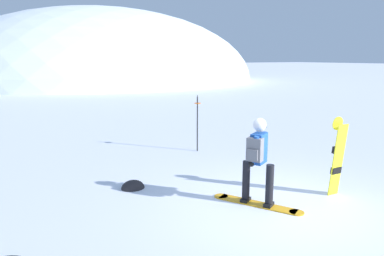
{
  "coord_description": "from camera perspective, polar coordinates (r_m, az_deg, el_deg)",
  "views": [
    {
      "loc": [
        -4.78,
        -4.9,
        2.84
      ],
      "look_at": [
        -0.15,
        3.42,
        1.0
      ],
      "focal_mm": 34.56,
      "sensor_mm": 36.0,
      "label": 1
    }
  ],
  "objects": [
    {
      "name": "snowboarder_main",
      "position": [
        7.15,
        10.12,
        -4.82
      ],
      "size": [
        1.05,
        1.64,
        1.71
      ],
      "color": "orange",
      "rests_on": "ground"
    },
    {
      "name": "rock_dark",
      "position": [
        8.32,
        -9.1,
        -9.16
      ],
      "size": [
        0.52,
        0.44,
        0.36
      ],
      "color": "#282628",
      "rests_on": "ground"
    },
    {
      "name": "piste_marker_near",
      "position": [
        11.16,
        0.83,
        1.41
      ],
      "size": [
        0.2,
        0.2,
        1.73
      ],
      "color": "black",
      "rests_on": "ground"
    },
    {
      "name": "ground_plane",
      "position": [
        7.41,
        14.31,
        -11.95
      ],
      "size": [
        300.0,
        300.0,
        0.0
      ],
      "primitive_type": "plane",
      "color": "white"
    },
    {
      "name": "ridge_peak_main",
      "position": [
        46.2,
        -13.66,
        7.08
      ],
      "size": [
        36.62,
        32.95,
        17.0
      ],
      "color": "white",
      "rests_on": "ground"
    },
    {
      "name": "spare_snowboard",
      "position": [
        8.14,
        21.54,
        -4.07
      ],
      "size": [
        0.28,
        0.18,
        1.65
      ],
      "color": "yellow",
      "rests_on": "ground"
    }
  ]
}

